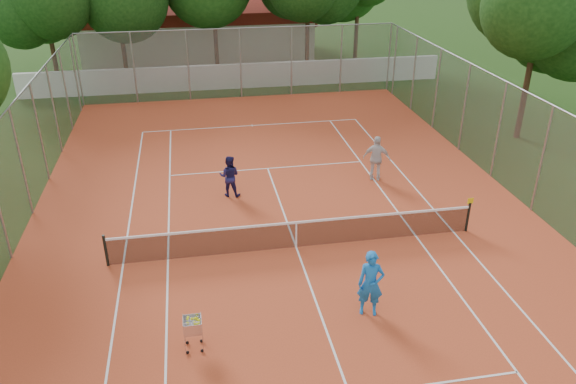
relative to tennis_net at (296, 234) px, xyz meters
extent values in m
plane|color=#18340E|center=(0.00, 0.00, -0.51)|extent=(120.00, 120.00, 0.00)
cube|color=#BE4824|center=(0.00, 0.00, -0.50)|extent=(18.00, 34.00, 0.02)
cube|color=white|center=(0.00, 0.00, -0.49)|extent=(10.98, 23.78, 0.01)
cube|color=black|center=(0.00, 0.00, 0.00)|extent=(11.88, 0.10, 0.98)
cube|color=slate|center=(0.00, 0.00, 1.49)|extent=(18.00, 34.00, 4.00)
cube|color=white|center=(0.00, 19.00, 0.24)|extent=(26.00, 0.30, 1.50)
cube|color=beige|center=(-2.00, 29.00, 1.69)|extent=(16.40, 9.00, 4.40)
imported|color=blue|center=(1.31, -3.63, 0.47)|extent=(0.79, 0.62, 1.91)
imported|color=#1C194D|center=(-1.79, 4.15, 0.32)|extent=(0.93, 0.81, 1.63)
imported|color=silver|center=(4.17, 4.54, 0.44)|extent=(1.19, 0.85, 1.87)
cube|color=silver|center=(-3.41, -4.21, 0.01)|extent=(0.58, 0.58, 0.99)
camera|label=1|loc=(-3.03, -15.29, 9.29)|focal=35.00mm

